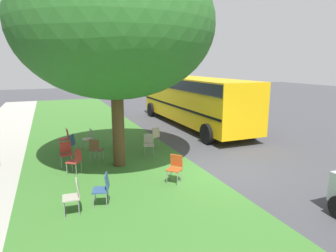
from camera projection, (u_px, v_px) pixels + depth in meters
name	position (u px, v px, depth m)	size (l,w,h in m)	color
ground	(212.00, 171.00, 10.26)	(80.00, 80.00, 0.00)	#424247
grass_verge	(122.00, 185.00, 9.08)	(48.00, 6.00, 0.01)	#3D752D
street_tree	(115.00, 26.00, 9.89)	(6.75, 6.75, 7.44)	brown
chair_0	(103.00, 187.00, 7.69)	(0.52, 0.52, 0.88)	#335184
chair_1	(117.00, 136.00, 13.04)	(0.50, 0.49, 0.88)	beige
chair_2	(175.00, 166.00, 9.24)	(0.59, 0.59, 0.88)	#C64C1E
chair_3	(74.00, 194.00, 7.27)	(0.44, 0.45, 0.88)	#ADA393
chair_4	(65.00, 137.00, 12.93)	(0.45, 0.46, 0.88)	#B7332D
chair_5	(76.00, 159.00, 9.91)	(0.57, 0.58, 0.88)	#B7332D
chair_6	(70.00, 143.00, 11.95)	(0.56, 0.56, 0.88)	#335184
chair_7	(89.00, 137.00, 12.92)	(0.44, 0.45, 0.88)	#ADA393
chair_8	(66.00, 152.00, 10.76)	(0.43, 0.43, 0.88)	#B7332D
chair_9	(154.00, 135.00, 13.27)	(0.55, 0.55, 0.88)	beige
chair_10	(149.00, 143.00, 11.99)	(0.52, 0.51, 0.88)	#ADA393
chair_11	(96.00, 148.00, 11.23)	(0.58, 0.58, 0.88)	brown
school_bus	(193.00, 97.00, 17.53)	(10.40, 2.80, 2.88)	yellow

